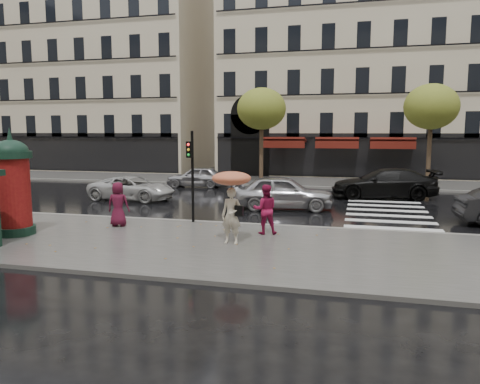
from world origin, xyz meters
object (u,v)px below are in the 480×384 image
(man_burgundy, at_px, (118,204))
(morris_column, at_px, (13,184))
(car_white, at_px, (132,188))
(woman_umbrella, at_px, (232,195))
(car_silver, at_px, (283,192))
(traffic_light, at_px, (192,167))
(woman_red, at_px, (265,209))
(car_black, at_px, (384,183))
(car_far_silver, at_px, (197,177))

(man_burgundy, bearing_deg, morris_column, 28.78)
(man_burgundy, relative_size, car_white, 0.36)
(morris_column, relative_size, car_white, 0.80)
(woman_umbrella, height_order, morris_column, morris_column)
(morris_column, height_order, car_silver, morris_column)
(woman_umbrella, bearing_deg, traffic_light, 129.08)
(car_silver, bearing_deg, car_white, 76.48)
(woman_red, xyz_separation_m, car_silver, (-0.33, 5.95, -0.18))
(woman_red, height_order, car_white, woman_red)
(car_silver, bearing_deg, woman_red, 176.21)
(car_black, relative_size, car_far_silver, 1.40)
(traffic_light, bearing_deg, car_black, 51.87)
(traffic_light, xyz_separation_m, car_silver, (2.83, 4.61, -1.46))
(morris_column, xyz_separation_m, car_far_silver, (1.06, 15.54, -1.19))
(man_burgundy, relative_size, traffic_light, 0.47)
(man_burgundy, height_order, car_black, man_burgundy)
(car_white, bearing_deg, traffic_light, -132.43)
(car_black, bearing_deg, morris_column, -50.89)
(woman_red, distance_m, traffic_light, 3.67)
(traffic_light, relative_size, car_white, 0.77)
(man_burgundy, bearing_deg, traffic_light, -159.56)
(car_white, bearing_deg, car_far_silver, -8.74)
(woman_red, distance_m, car_black, 11.83)
(car_far_silver, bearing_deg, car_white, -16.45)
(car_silver, distance_m, car_black, 6.91)
(morris_column, distance_m, car_white, 9.20)
(woman_umbrella, xyz_separation_m, car_far_silver, (-6.49, 14.97, -0.99))
(traffic_light, distance_m, car_far_silver, 12.76)
(traffic_light, height_order, car_silver, traffic_light)
(car_far_silver, bearing_deg, car_black, 74.08)
(car_white, height_order, car_black, car_black)
(woman_umbrella, height_order, woman_red, woman_umbrella)
(car_white, height_order, car_far_silver, car_far_silver)
(morris_column, bearing_deg, car_far_silver, 86.08)
(woman_umbrella, distance_m, car_black, 13.66)
(man_burgundy, bearing_deg, woman_red, 170.92)
(traffic_light, bearing_deg, man_burgundy, -149.98)
(car_silver, height_order, car_far_silver, car_silver)
(car_black, height_order, car_far_silver, car_black)
(car_far_silver, bearing_deg, car_silver, 38.60)
(morris_column, height_order, car_white, morris_column)
(morris_column, xyz_separation_m, traffic_light, (5.14, 3.55, 0.39))
(woman_umbrella, height_order, car_white, woman_umbrella)
(car_silver, height_order, car_white, car_silver)
(car_silver, xyz_separation_m, car_far_silver, (-6.90, 7.37, -0.11))
(woman_red, distance_m, man_burgundy, 5.57)
(woman_umbrella, relative_size, car_white, 0.52)
(woman_red, bearing_deg, car_silver, -101.42)
(man_burgundy, distance_m, car_white, 7.58)
(woman_red, relative_size, morris_column, 0.47)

